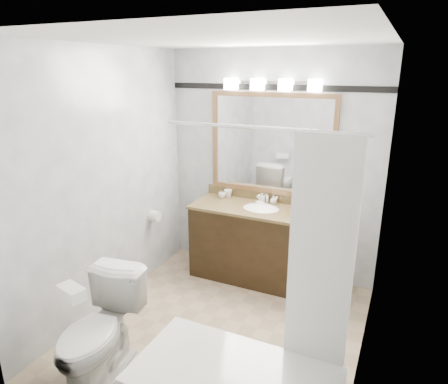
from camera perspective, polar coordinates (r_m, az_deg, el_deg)
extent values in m
cube|color=tan|center=(3.88, -0.48, -19.03)|extent=(2.40, 2.60, 0.01)
cube|color=white|center=(3.13, -0.60, 21.15)|extent=(2.40, 2.60, 0.01)
cube|color=silver|center=(4.46, 6.72, 3.67)|extent=(2.40, 0.01, 2.50)
cube|color=silver|center=(2.28, -15.03, -10.66)|extent=(2.40, 0.01, 2.50)
cube|color=silver|center=(3.94, -16.54, 1.22)|extent=(0.01, 2.60, 2.50)
cube|color=silver|center=(3.01, 20.70, -4.20)|extent=(0.01, 2.60, 2.50)
cube|color=black|center=(4.48, 5.15, -7.62)|extent=(1.50, 0.55, 0.82)
cube|color=olive|center=(4.32, 5.30, -2.51)|extent=(1.53, 0.58, 0.03)
cube|color=olive|center=(4.54, 6.48, -0.68)|extent=(1.53, 0.03, 0.10)
ellipsoid|color=white|center=(4.32, 5.29, -2.69)|extent=(0.44, 0.34, 0.14)
cube|color=olive|center=(4.32, 6.98, 13.63)|extent=(1.40, 0.04, 0.05)
cube|color=olive|center=(4.51, 6.49, 0.21)|extent=(1.40, 0.04, 0.05)
cube|color=olive|center=(4.64, -1.26, 7.47)|extent=(0.05, 0.04, 1.00)
cube|color=olive|center=(4.23, 15.47, 5.86)|extent=(0.05, 0.04, 1.00)
cube|color=white|center=(4.39, 6.75, 6.78)|extent=(1.30, 0.01, 1.00)
cube|color=silver|center=(4.31, 7.00, 15.28)|extent=(0.90, 0.05, 0.03)
cube|color=white|center=(4.42, 1.04, 15.19)|extent=(0.12, 0.12, 0.12)
cube|color=white|center=(4.31, 4.81, 15.08)|extent=(0.12, 0.12, 0.12)
cube|color=white|center=(4.22, 8.77, 14.89)|extent=(0.12, 0.12, 0.12)
cube|color=white|center=(4.14, 12.88, 14.63)|extent=(0.12, 0.12, 0.12)
cube|color=black|center=(4.33, 7.08, 14.63)|extent=(2.40, 0.01, 0.06)
cylinder|color=silver|center=(2.45, 5.27, 9.08)|extent=(1.30, 0.02, 0.02)
cube|color=white|center=(2.56, 13.68, -9.19)|extent=(0.40, 0.04, 1.55)
cylinder|color=white|center=(4.57, -9.88, -3.37)|extent=(0.11, 0.12, 0.12)
imported|color=white|center=(3.30, -17.50, -18.54)|extent=(0.56, 0.85, 0.81)
cube|color=white|center=(2.94, -20.97, -13.26)|extent=(0.23, 0.16, 0.08)
cylinder|color=black|center=(4.09, 12.80, -3.65)|extent=(0.18, 0.18, 0.02)
cylinder|color=black|center=(4.10, 13.23, -1.68)|extent=(0.15, 0.15, 0.26)
sphere|color=black|center=(4.06, 13.36, 0.06)|extent=(0.16, 0.16, 0.16)
cube|color=black|center=(4.01, 12.90, -0.84)|extent=(0.11, 0.11, 0.05)
cylinder|color=silver|center=(4.07, 12.73, -3.34)|extent=(0.06, 0.06, 0.06)
imported|color=white|center=(4.62, -0.29, -0.46)|extent=(0.10, 0.10, 0.07)
imported|color=white|center=(4.65, 0.59, -0.19)|extent=(0.12, 0.12, 0.09)
imported|color=white|center=(4.47, 5.47, -0.87)|extent=(0.07, 0.07, 0.11)
imported|color=white|center=(4.46, 7.08, -1.10)|extent=(0.07, 0.07, 0.09)
cube|color=beige|center=(4.43, 5.17, -1.57)|extent=(0.10, 0.09, 0.03)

